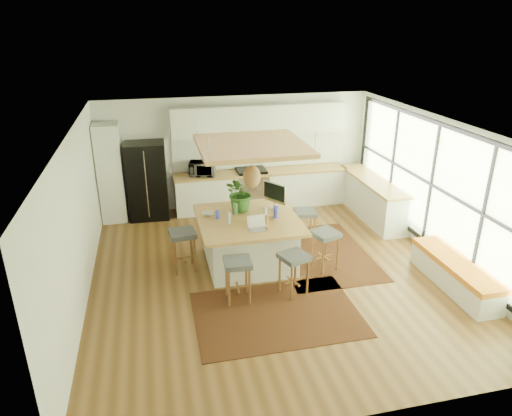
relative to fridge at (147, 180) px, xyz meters
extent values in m
plane|color=brown|center=(2.17, -3.16, -0.93)|extent=(7.00, 7.00, 0.00)
plane|color=white|center=(2.17, -3.16, 1.78)|extent=(7.00, 7.00, 0.00)
plane|color=white|center=(2.17, 0.34, 0.42)|extent=(6.50, 0.00, 6.50)
plane|color=white|center=(2.17, -6.66, 0.42)|extent=(6.50, 0.00, 6.50)
plane|color=white|center=(-1.08, -3.16, 0.42)|extent=(0.00, 7.00, 7.00)
plane|color=white|center=(5.42, -3.16, 0.42)|extent=(0.00, 7.00, 7.00)
cube|color=white|center=(-0.78, 0.02, 0.20)|extent=(0.55, 0.60, 2.25)
cube|color=white|center=(2.72, 0.02, -0.49)|extent=(4.20, 0.60, 0.88)
cube|color=#A87C3B|center=(2.72, 0.02, -0.03)|extent=(4.24, 0.64, 0.05)
cube|color=white|center=(2.72, 0.32, 0.43)|extent=(4.20, 0.02, 0.80)
cube|color=white|center=(2.72, 0.16, 1.22)|extent=(4.20, 0.34, 0.70)
cube|color=white|center=(5.10, -1.16, -0.49)|extent=(0.60, 2.50, 0.88)
cube|color=#A87C3B|center=(5.10, -1.16, -0.03)|extent=(0.64, 2.54, 0.05)
cube|color=black|center=(1.89, -4.46, -0.92)|extent=(2.60, 1.80, 0.01)
cube|color=black|center=(3.29, -2.70, -0.92)|extent=(1.80, 2.60, 0.01)
imported|color=#A5A5AA|center=(1.29, 0.04, 0.20)|extent=(0.65, 0.46, 0.40)
imported|color=#1E4C19|center=(1.76, -2.28, 0.29)|extent=(0.90, 0.93, 0.57)
imported|color=white|center=(1.10, -2.41, 0.03)|extent=(0.22, 0.22, 0.05)
cylinder|color=#393FE4|center=(1.26, -2.61, 0.10)|extent=(0.07, 0.07, 0.19)
cylinder|color=silver|center=(1.41, -2.86, 0.10)|extent=(0.07, 0.07, 0.19)
cylinder|color=brown|center=(2.06, -3.01, 0.10)|extent=(0.07, 0.07, 0.19)
cylinder|color=white|center=(2.16, -2.66, 0.10)|extent=(0.07, 0.07, 0.19)
cylinder|color=#4E8353|center=(1.61, -2.46, 0.10)|extent=(0.07, 0.07, 0.19)
cylinder|color=#393FE4|center=(2.31, -2.81, 0.10)|extent=(0.07, 0.07, 0.19)
camera|label=1|loc=(0.19, -10.38, 3.43)|focal=32.44mm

